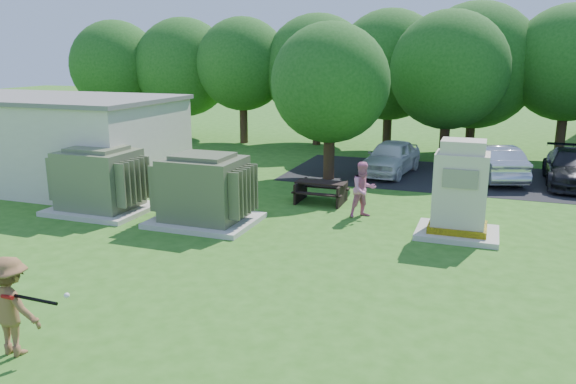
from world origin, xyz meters
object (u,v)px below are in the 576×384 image
at_px(transformer_left, 99,181).
at_px(generator_cabinet, 460,195).
at_px(person_at_picnic, 363,190).
at_px(car_white, 391,157).
at_px(batter, 11,306).
at_px(car_silver_a, 492,162).
at_px(transformer_right, 204,191).
at_px(picnic_table, 321,190).
at_px(car_dark, 572,168).

bearing_deg(transformer_left, generator_cabinet, 7.06).
bearing_deg(person_at_picnic, car_white, 52.03).
distance_m(batter, car_white, 16.87).
bearing_deg(car_silver_a, transformer_left, 18.28).
height_order(transformer_left, generator_cabinet, generator_cabinet).
relative_size(generator_cabinet, person_at_picnic, 1.55).
xyz_separation_m(transformer_left, batter, (4.26, -7.69, -0.12)).
height_order(transformer_right, batter, transformer_right).
bearing_deg(transformer_left, batter, -61.03).
bearing_deg(transformer_left, person_at_picnic, 15.73).
height_order(transformer_left, car_silver_a, transformer_left).
distance_m(generator_cabinet, picnic_table, 5.04).
height_order(person_at_picnic, car_silver_a, person_at_picnic).
relative_size(car_white, car_silver_a, 0.96).
distance_m(transformer_right, generator_cabinet, 7.23).
distance_m(transformer_right, car_silver_a, 12.09).
bearing_deg(generator_cabinet, car_white, 112.85).
distance_m(person_at_picnic, car_white, 6.61).
bearing_deg(car_silver_a, picnic_table, 27.14).
xyz_separation_m(generator_cabinet, car_white, (-3.16, 7.50, -0.47)).
bearing_deg(transformer_right, picnic_table, 53.06).
height_order(picnic_table, car_dark, car_dark).
bearing_deg(transformer_right, generator_cabinet, 10.67).
bearing_deg(transformer_right, car_dark, 40.39).
relative_size(transformer_right, picnic_table, 1.78).
relative_size(transformer_left, generator_cabinet, 1.13).
relative_size(transformer_left, transformer_right, 1.00).
bearing_deg(generator_cabinet, batter, -125.95).
distance_m(batter, person_at_picnic, 10.59).
bearing_deg(transformer_right, batter, -85.85).
height_order(picnic_table, person_at_picnic, person_at_picnic).
distance_m(transformer_right, batter, 7.71).
relative_size(transformer_right, batter, 1.76).
height_order(generator_cabinet, person_at_picnic, generator_cabinet).
xyz_separation_m(person_at_picnic, car_silver_a, (3.64, 6.91, -0.16)).
bearing_deg(batter, person_at_picnic, -107.04).
distance_m(generator_cabinet, car_white, 8.15).
relative_size(generator_cabinet, picnic_table, 1.58).
height_order(batter, car_silver_a, batter).
height_order(generator_cabinet, car_silver_a, generator_cabinet).
distance_m(transformer_left, picnic_table, 7.15).
bearing_deg(picnic_table, car_white, 75.69).
xyz_separation_m(transformer_right, generator_cabinet, (7.11, 1.34, 0.19)).
bearing_deg(car_white, picnic_table, -96.43).
xyz_separation_m(generator_cabinet, car_silver_a, (0.79, 7.81, -0.46)).
height_order(picnic_table, car_white, car_white).
relative_size(batter, car_white, 0.42).
relative_size(batter, car_silver_a, 0.40).
bearing_deg(picnic_table, car_silver_a, 47.14).
height_order(transformer_right, car_white, transformer_right).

